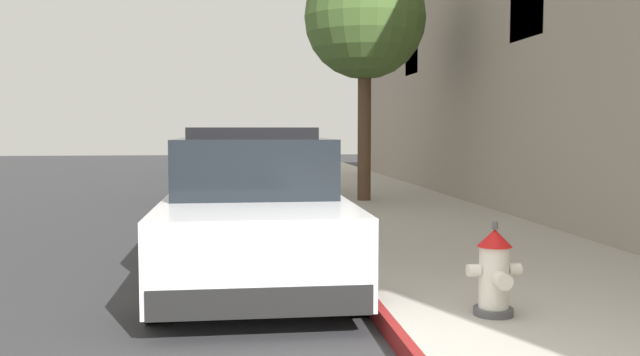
# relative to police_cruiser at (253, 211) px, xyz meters

# --- Properties ---
(ground_plane) EXTENTS (33.85, 60.00, 0.20)m
(ground_plane) POSITION_rel_police_cruiser_xyz_m (-3.19, 6.30, -0.84)
(ground_plane) COLOR #353538
(sidewalk_pavement) EXTENTS (3.51, 60.00, 0.16)m
(sidewalk_pavement) POSITION_rel_police_cruiser_xyz_m (2.81, 6.30, -0.66)
(sidewalk_pavement) COLOR #ADA89E
(sidewalk_pavement) RESTS_ON ground
(curb_painted_edge) EXTENTS (0.08, 60.00, 0.16)m
(curb_painted_edge) POSITION_rel_police_cruiser_xyz_m (1.02, 6.30, -0.66)
(curb_painted_edge) COLOR maroon
(curb_painted_edge) RESTS_ON ground
(police_cruiser) EXTENTS (1.94, 4.84, 1.68)m
(police_cruiser) POSITION_rel_police_cruiser_xyz_m (0.00, 0.00, 0.00)
(police_cruiser) COLOR white
(police_cruiser) RESTS_ON ground
(parked_car_silver_ahead) EXTENTS (1.94, 4.84, 1.56)m
(parked_car_silver_ahead) POSITION_rel_police_cruiser_xyz_m (0.05, 8.31, -0.00)
(parked_car_silver_ahead) COLOR black
(parked_car_silver_ahead) RESTS_ON ground
(parked_car_dark_far) EXTENTS (1.94, 4.84, 1.56)m
(parked_car_dark_far) POSITION_rel_police_cruiser_xyz_m (0.10, 18.36, -0.00)
(parked_car_dark_far) COLOR maroon
(parked_car_dark_far) RESTS_ON ground
(fire_hydrant) EXTENTS (0.44, 0.40, 0.76)m
(fire_hydrant) POSITION_rel_police_cruiser_xyz_m (1.87, -2.44, -0.23)
(fire_hydrant) COLOR #4C4C51
(fire_hydrant) RESTS_ON sidewalk_pavement
(street_tree) EXTENTS (2.53, 2.53, 5.07)m
(street_tree) POSITION_rel_police_cruiser_xyz_m (2.48, 6.43, 3.19)
(street_tree) COLOR brown
(street_tree) RESTS_ON sidewalk_pavement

